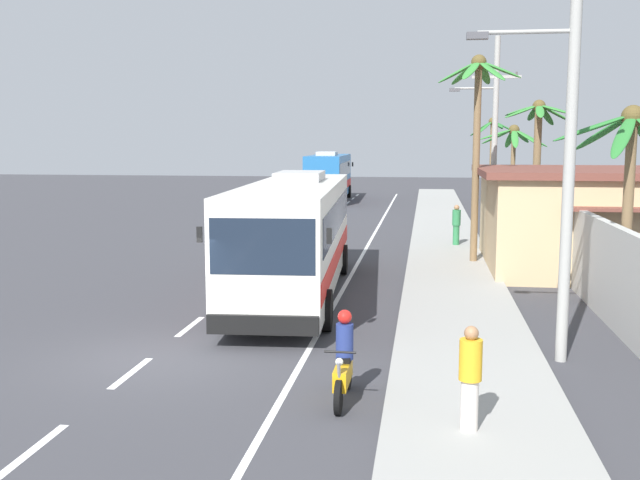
{
  "coord_description": "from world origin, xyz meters",
  "views": [
    {
      "loc": [
        5.85,
        -14.78,
        4.68
      ],
      "look_at": [
        2.72,
        6.96,
        1.7
      ],
      "focal_mm": 41.38,
      "sensor_mm": 36.0,
      "label": 1
    }
  ],
  "objects_px": {
    "coach_bus_foreground": "(295,232)",
    "utility_pole_mid": "(493,138)",
    "palm_second": "(538,144)",
    "palm_third": "(492,142)",
    "palm_nearest": "(514,148)",
    "pedestrian_midwalk": "(470,376)",
    "palm_fourth": "(477,114)",
    "coach_bus_far_lane": "(329,175)",
    "utility_pole_nearest": "(567,134)",
    "motorcycle_beside_bus": "(344,364)",
    "pedestrian_near_kerb": "(456,224)",
    "palm_farthest": "(631,161)"
  },
  "relations": [
    {
      "from": "palm_farthest",
      "to": "coach_bus_foreground",
      "type": "bearing_deg",
      "value": 165.48
    },
    {
      "from": "pedestrian_near_kerb",
      "to": "pedestrian_midwalk",
      "type": "relative_size",
      "value": 1.04
    },
    {
      "from": "utility_pole_mid",
      "to": "palm_second",
      "type": "bearing_deg",
      "value": 36.51
    },
    {
      "from": "utility_pole_nearest",
      "to": "palm_fourth",
      "type": "bearing_deg",
      "value": 94.77
    },
    {
      "from": "utility_pole_nearest",
      "to": "palm_nearest",
      "type": "xyz_separation_m",
      "value": [
        1.66,
        24.1,
        -0.53
      ]
    },
    {
      "from": "palm_nearest",
      "to": "palm_third",
      "type": "xyz_separation_m",
      "value": [
        0.09,
        13.99,
        0.3
      ]
    },
    {
      "from": "palm_second",
      "to": "palm_third",
      "type": "relative_size",
      "value": 1.02
    },
    {
      "from": "coach_bus_foreground",
      "to": "utility_pole_mid",
      "type": "relative_size",
      "value": 1.37
    },
    {
      "from": "pedestrian_midwalk",
      "to": "palm_second",
      "type": "distance_m",
      "value": 22.96
    },
    {
      "from": "pedestrian_midwalk",
      "to": "palm_fourth",
      "type": "distance_m",
      "value": 17.45
    },
    {
      "from": "palm_fourth",
      "to": "coach_bus_foreground",
      "type": "bearing_deg",
      "value": -131.95
    },
    {
      "from": "pedestrian_midwalk",
      "to": "utility_pole_nearest",
      "type": "height_order",
      "value": "utility_pole_nearest"
    },
    {
      "from": "pedestrian_near_kerb",
      "to": "utility_pole_nearest",
      "type": "relative_size",
      "value": 0.19
    },
    {
      "from": "palm_farthest",
      "to": "pedestrian_midwalk",
      "type": "bearing_deg",
      "value": -118.06
    },
    {
      "from": "palm_second",
      "to": "palm_farthest",
      "type": "xyz_separation_m",
      "value": [
        0.24,
        -14.22,
        -0.36
      ]
    },
    {
      "from": "palm_second",
      "to": "palm_third",
      "type": "height_order",
      "value": "palm_second"
    },
    {
      "from": "utility_pole_mid",
      "to": "coach_bus_foreground",
      "type": "bearing_deg",
      "value": -122.74
    },
    {
      "from": "motorcycle_beside_bus",
      "to": "palm_nearest",
      "type": "xyz_separation_m",
      "value": [
        5.92,
        27.12,
        3.61
      ]
    },
    {
      "from": "pedestrian_midwalk",
      "to": "palm_nearest",
      "type": "height_order",
      "value": "palm_nearest"
    },
    {
      "from": "pedestrian_midwalk",
      "to": "palm_second",
      "type": "bearing_deg",
      "value": 99.8
    },
    {
      "from": "palm_second",
      "to": "palm_third",
      "type": "xyz_separation_m",
      "value": [
        -0.23,
        20.27,
        0.06
      ]
    },
    {
      "from": "coach_bus_foreground",
      "to": "motorcycle_beside_bus",
      "type": "height_order",
      "value": "coach_bus_foreground"
    },
    {
      "from": "utility_pole_mid",
      "to": "palm_second",
      "type": "xyz_separation_m",
      "value": [
        2.05,
        1.52,
        -0.24
      ]
    },
    {
      "from": "coach_bus_far_lane",
      "to": "pedestrian_near_kerb",
      "type": "height_order",
      "value": "coach_bus_far_lane"
    },
    {
      "from": "coach_bus_foreground",
      "to": "palm_third",
      "type": "height_order",
      "value": "palm_third"
    },
    {
      "from": "utility_pole_nearest",
      "to": "palm_second",
      "type": "height_order",
      "value": "utility_pole_nearest"
    },
    {
      "from": "utility_pole_mid",
      "to": "palm_third",
      "type": "height_order",
      "value": "utility_pole_mid"
    },
    {
      "from": "coach_bus_foreground",
      "to": "motorcycle_beside_bus",
      "type": "xyz_separation_m",
      "value": [
        2.5,
        -8.94,
        -1.25
      ]
    },
    {
      "from": "pedestrian_midwalk",
      "to": "palm_third",
      "type": "distance_m",
      "value": 42.91
    },
    {
      "from": "utility_pole_nearest",
      "to": "palm_third",
      "type": "relative_size",
      "value": 1.44
    },
    {
      "from": "coach_bus_foreground",
      "to": "coach_bus_far_lane",
      "type": "relative_size",
      "value": 1.12
    },
    {
      "from": "utility_pole_nearest",
      "to": "palm_nearest",
      "type": "height_order",
      "value": "utility_pole_nearest"
    },
    {
      "from": "coach_bus_foreground",
      "to": "pedestrian_near_kerb",
      "type": "xyz_separation_m",
      "value": [
        5.25,
        10.7,
        -0.86
      ]
    },
    {
      "from": "palm_nearest",
      "to": "palm_farthest",
      "type": "xyz_separation_m",
      "value": [
        0.56,
        -20.5,
        -0.11
      ]
    },
    {
      "from": "coach_bus_foreground",
      "to": "utility_pole_mid",
      "type": "xyz_separation_m",
      "value": [
        6.67,
        10.38,
        2.84
      ]
    },
    {
      "from": "motorcycle_beside_bus",
      "to": "pedestrian_midwalk",
      "type": "relative_size",
      "value": 1.16
    },
    {
      "from": "coach_bus_foreground",
      "to": "palm_second",
      "type": "distance_m",
      "value": 14.98
    },
    {
      "from": "palm_nearest",
      "to": "palm_third",
      "type": "bearing_deg",
      "value": 89.65
    },
    {
      "from": "motorcycle_beside_bus",
      "to": "utility_pole_mid",
      "type": "bearing_deg",
      "value": 77.8
    },
    {
      "from": "palm_second",
      "to": "palm_farthest",
      "type": "height_order",
      "value": "palm_second"
    },
    {
      "from": "coach_bus_foreground",
      "to": "palm_second",
      "type": "height_order",
      "value": "palm_second"
    },
    {
      "from": "palm_second",
      "to": "palm_fourth",
      "type": "height_order",
      "value": "palm_fourth"
    },
    {
      "from": "coach_bus_foreground",
      "to": "utility_pole_mid",
      "type": "distance_m",
      "value": 12.66
    },
    {
      "from": "utility_pole_mid",
      "to": "pedestrian_midwalk",
      "type": "bearing_deg",
      "value": -95.55
    },
    {
      "from": "utility_pole_mid",
      "to": "palm_farthest",
      "type": "relative_size",
      "value": 1.62
    },
    {
      "from": "pedestrian_near_kerb",
      "to": "palm_farthest",
      "type": "xyz_separation_m",
      "value": [
        3.72,
        -13.02,
        3.1
      ]
    },
    {
      "from": "utility_pole_nearest",
      "to": "palm_fourth",
      "type": "distance_m",
      "value": 12.37
    },
    {
      "from": "palm_fourth",
      "to": "utility_pole_nearest",
      "type": "bearing_deg",
      "value": -85.23
    },
    {
      "from": "pedestrian_midwalk",
      "to": "palm_third",
      "type": "height_order",
      "value": "palm_third"
    },
    {
      "from": "motorcycle_beside_bus",
      "to": "pedestrian_midwalk",
      "type": "distance_m",
      "value": 2.64
    }
  ]
}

